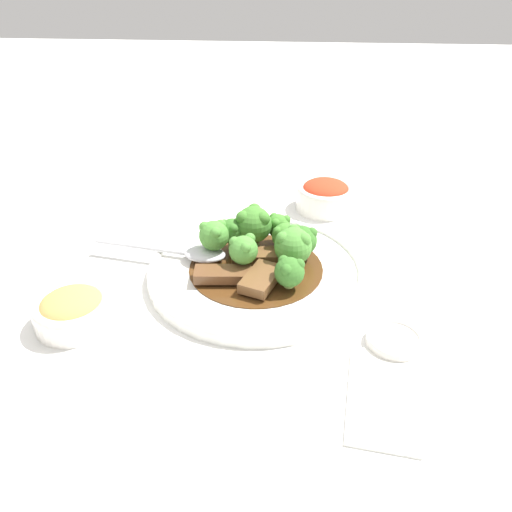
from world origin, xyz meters
TOP-DOWN VIEW (x-y plane):
  - ground_plane at (0.00, 0.00)m, footprint 4.00×4.00m
  - main_plate at (0.00, 0.00)m, footprint 0.30×0.30m
  - beef_strip_0 at (-0.04, 0.04)m, footprint 0.04×0.08m
  - beef_strip_1 at (0.01, 0.00)m, footprint 0.04×0.07m
  - beef_strip_2 at (-0.04, -0.01)m, footprint 0.08×0.06m
  - broccoli_floret_0 at (0.01, -0.05)m, footprint 0.05×0.05m
  - broccoli_floret_1 at (0.07, -0.03)m, footprint 0.04×0.04m
  - broccoli_floret_2 at (0.02, 0.06)m, footprint 0.04×0.04m
  - broccoli_floret_3 at (0.05, 0.01)m, footprint 0.05×0.05m
  - broccoli_floret_4 at (0.03, -0.06)m, footprint 0.04×0.04m
  - broccoli_floret_5 at (0.04, 0.04)m, footprint 0.04×0.04m
  - broccoli_floret_6 at (0.04, -0.04)m, footprint 0.04×0.04m
  - broccoli_floret_7 at (-0.05, -0.05)m, footprint 0.04×0.04m
  - broccoli_floret_8 at (-0.01, 0.02)m, footprint 0.04×0.04m
  - serving_spoon at (0.02, 0.09)m, footprint 0.06×0.20m
  - side_bowl_kimchi at (0.22, -0.10)m, footprint 0.10×0.10m
  - side_bowl_appetizer at (-0.12, 0.21)m, footprint 0.09×0.09m
  - sauce_dish at (-0.13, -0.17)m, footprint 0.07×0.07m
  - paper_napkin at (-0.21, -0.15)m, footprint 0.15×0.09m

SIDE VIEW (x-z plane):
  - ground_plane at x=0.00m, z-range 0.00..0.00m
  - paper_napkin at x=-0.21m, z-range 0.00..0.01m
  - sauce_dish at x=-0.13m, z-range 0.00..0.01m
  - main_plate at x=0.00m, z-range 0.00..0.02m
  - side_bowl_appetizer at x=-0.12m, z-range 0.00..0.04m
  - serving_spoon at x=0.02m, z-range 0.02..0.03m
  - beef_strip_1 at x=0.01m, z-range 0.02..0.03m
  - beef_strip_0 at x=-0.04m, z-range 0.02..0.03m
  - beef_strip_2 at x=-0.04m, z-range 0.02..0.03m
  - side_bowl_kimchi at x=0.22m, z-range 0.00..0.05m
  - broccoli_floret_7 at x=-0.05m, z-range 0.02..0.06m
  - broccoli_floret_4 at x=0.03m, z-range 0.02..0.07m
  - broccoli_floret_6 at x=0.04m, z-range 0.02..0.07m
  - broccoli_floret_1 at x=0.07m, z-range 0.02..0.07m
  - broccoli_floret_5 at x=0.04m, z-range 0.03..0.07m
  - broccoli_floret_0 at x=0.01m, z-range 0.02..0.08m
  - broccoli_floret_8 at x=-0.01m, z-range 0.03..0.08m
  - broccoli_floret_2 at x=0.02m, z-range 0.03..0.08m
  - broccoli_floret_3 at x=0.05m, z-range 0.03..0.09m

